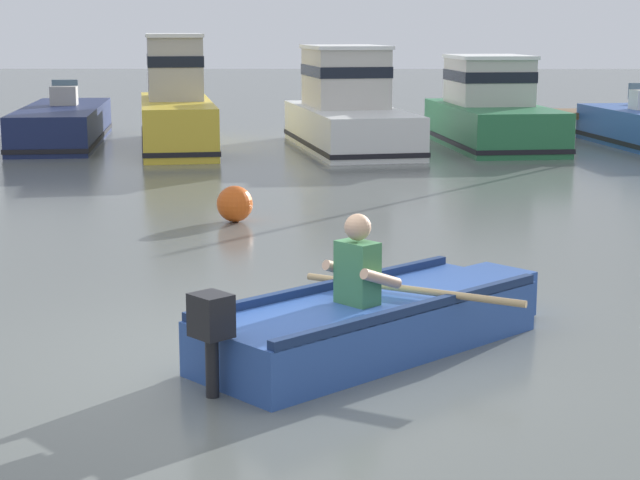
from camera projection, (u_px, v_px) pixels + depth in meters
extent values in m
plane|color=slate|center=(264.00, 357.00, 8.81)|extent=(120.00, 120.00, 0.00)
cylinder|color=#4D3924|center=(499.00, 112.00, 27.31)|extent=(0.24, 0.24, 1.03)
cylinder|color=#4D3924|center=(638.00, 116.00, 25.90)|extent=(0.24, 0.24, 1.07)
cube|color=#2D519E|center=(370.00, 326.00, 8.93)|extent=(3.00, 2.94, 0.44)
cube|color=#2D519E|center=(498.00, 291.00, 10.08)|extent=(0.71, 0.71, 0.42)
cube|color=navy|center=(328.00, 286.00, 9.24)|extent=(2.25, 2.15, 0.08)
cube|color=navy|center=(416.00, 309.00, 8.51)|extent=(2.25, 2.15, 0.08)
cube|color=#3C62B2|center=(361.00, 307.00, 8.83)|extent=(0.90, 0.93, 0.06)
cylinder|color=black|center=(212.00, 362.00, 7.81)|extent=(0.14, 0.14, 0.54)
cube|color=black|center=(211.00, 315.00, 7.75)|extent=(0.37, 0.37, 0.32)
cube|color=#3F7F4C|center=(357.00, 273.00, 8.73)|extent=(0.39, 0.40, 0.52)
sphere|color=tan|center=(358.00, 227.00, 8.66)|extent=(0.22, 0.22, 0.22)
cylinder|color=tan|center=(343.00, 270.00, 8.93)|extent=(0.37, 0.36, 0.23)
cylinder|color=tan|center=(381.00, 279.00, 8.61)|extent=(0.37, 0.36, 0.23)
cylinder|color=tan|center=(412.00, 290.00, 9.00)|extent=(1.79, 1.00, 0.06)
cube|color=#19234C|center=(63.00, 125.00, 24.75)|extent=(2.45, 6.20, 0.85)
cube|color=black|center=(63.00, 137.00, 24.81)|extent=(2.50, 6.24, 0.10)
cube|color=#B2ADA3|center=(64.00, 96.00, 25.07)|extent=(0.66, 0.57, 0.44)
cube|color=slate|center=(65.00, 87.00, 25.29)|extent=(0.60, 0.11, 0.36)
cube|color=gold|center=(177.00, 124.00, 23.72)|extent=(2.49, 5.95, 1.07)
cube|color=black|center=(177.00, 140.00, 23.79)|extent=(2.54, 6.00, 0.10)
cube|color=#B2ADA3|center=(174.00, 68.00, 23.98)|extent=(1.58, 2.59, 1.36)
cube|color=black|center=(174.00, 60.00, 23.95)|extent=(1.61, 2.63, 0.24)
cube|color=white|center=(173.00, 35.00, 23.84)|extent=(1.66, 2.72, 0.08)
cube|color=white|center=(350.00, 129.00, 23.61)|extent=(3.10, 5.77, 0.90)
cube|color=black|center=(350.00, 142.00, 23.66)|extent=(3.14, 5.81, 0.10)
cube|color=beige|center=(345.00, 78.00, 23.87)|extent=(2.01, 2.57, 1.28)
cube|color=black|center=(345.00, 71.00, 23.83)|extent=(2.04, 2.61, 0.24)
cube|color=white|center=(345.00, 47.00, 23.73)|extent=(2.11, 2.70, 0.08)
cube|color=#287042|center=(493.00, 126.00, 23.99)|extent=(2.67, 5.16, 0.93)
cube|color=black|center=(492.00, 140.00, 24.05)|extent=(2.72, 5.20, 0.10)
cube|color=beige|center=(489.00, 81.00, 24.23)|extent=(1.85, 2.26, 1.02)
cube|color=black|center=(489.00, 76.00, 24.20)|extent=(1.89, 2.30, 0.24)
cube|color=white|center=(489.00, 57.00, 24.12)|extent=(1.95, 2.37, 0.08)
cube|color=slate|center=(640.00, 91.00, 24.27)|extent=(0.54, 0.12, 0.36)
sphere|color=#E55919|center=(235.00, 204.00, 14.84)|extent=(0.51, 0.51, 0.51)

